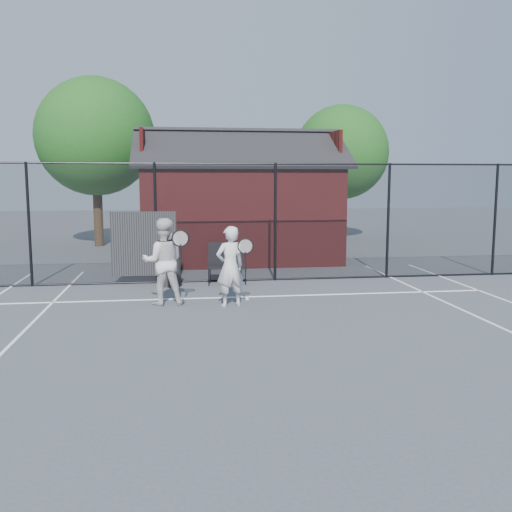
{
  "coord_description": "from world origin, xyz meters",
  "views": [
    {
      "loc": [
        -1.49,
        -9.27,
        2.58
      ],
      "look_at": [
        0.04,
        1.63,
        1.1
      ],
      "focal_mm": 40.0,
      "sensor_mm": 36.0,
      "label": 1
    }
  ],
  "objects": [
    {
      "name": "tree_left",
      "position": [
        -4.5,
        13.5,
        4.19
      ],
      "size": [
        4.48,
        4.48,
        6.44
      ],
      "color": "black",
      "rests_on": "ground"
    },
    {
      "name": "chair_left",
      "position": [
        -0.51,
        4.6,
        0.5
      ],
      "size": [
        0.55,
        0.57,
        1.01
      ],
      "primitive_type": "cube",
      "rotation": [
        0.0,
        0.0,
        -0.14
      ],
      "color": "black",
      "rests_on": "ground"
    },
    {
      "name": "fence",
      "position": [
        -0.3,
        5.0,
        1.45
      ],
      "size": [
        22.04,
        3.0,
        3.0
      ],
      "color": "black",
      "rests_on": "ground"
    },
    {
      "name": "ground",
      "position": [
        0.0,
        0.0,
        0.0
      ],
      "size": [
        80.0,
        80.0,
        0.0
      ],
      "primitive_type": "plane",
      "color": "#44484E",
      "rests_on": "ground"
    },
    {
      "name": "player_back",
      "position": [
        -1.78,
        2.54,
        0.9
      ],
      "size": [
        0.99,
        0.73,
        1.8
      ],
      "color": "silver",
      "rests_on": "ground"
    },
    {
      "name": "player_front",
      "position": [
        -0.42,
        2.14,
        0.83
      ],
      "size": [
        0.79,
        0.63,
        1.65
      ],
      "color": "silver",
      "rests_on": "ground"
    },
    {
      "name": "chair_right",
      "position": [
        -0.05,
        4.6,
        0.46
      ],
      "size": [
        0.53,
        0.54,
        0.93
      ],
      "primitive_type": "cube",
      "rotation": [
        0.0,
        0.0,
        0.2
      ],
      "color": "black",
      "rests_on": "ground"
    },
    {
      "name": "waste_bin",
      "position": [
        -1.66,
        4.6,
        0.37
      ],
      "size": [
        0.56,
        0.56,
        0.74
      ],
      "primitive_type": "cylinder",
      "rotation": [
        0.0,
        0.0,
        0.1
      ],
      "color": "black",
      "rests_on": "ground"
    },
    {
      "name": "court_lines",
      "position": [
        0.0,
        -1.32,
        0.01
      ],
      "size": [
        11.02,
        18.0,
        0.01
      ],
      "color": "white",
      "rests_on": "ground"
    },
    {
      "name": "tree_right",
      "position": [
        5.5,
        14.5,
        3.71
      ],
      "size": [
        3.97,
        3.97,
        5.7
      ],
      "color": "black",
      "rests_on": "ground"
    },
    {
      "name": "clubhouse",
      "position": [
        0.5,
        9.0,
        1.61
      ],
      "size": [
        6.5,
        4.36,
        4.19
      ],
      "color": "maroon",
      "rests_on": "ground"
    }
  ]
}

